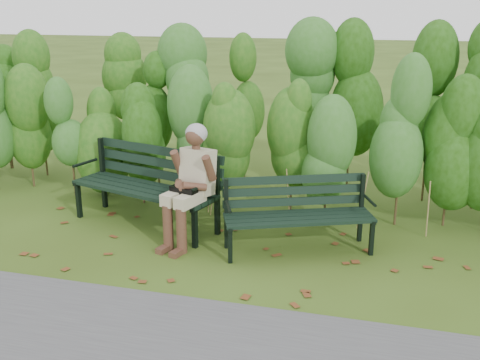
# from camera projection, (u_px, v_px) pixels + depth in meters

# --- Properties ---
(ground) EXTENTS (80.00, 80.00, 0.00)m
(ground) POSITION_uv_depth(u_px,v_px,m) (231.00, 257.00, 5.95)
(ground) COLOR #344614
(hedge_band) EXTENTS (11.04, 1.67, 2.42)m
(hedge_band) POSITION_uv_depth(u_px,v_px,m) (270.00, 109.00, 7.29)
(hedge_band) COLOR #47381E
(hedge_band) RESTS_ON ground
(leaf_litter) EXTENTS (5.78, 2.25, 0.01)m
(leaf_litter) POSITION_uv_depth(u_px,v_px,m) (269.00, 260.00, 5.87)
(leaf_litter) COLOR brown
(leaf_litter) RESTS_ON ground
(bench_left) EXTENTS (1.96, 1.10, 0.93)m
(bench_left) POSITION_uv_depth(u_px,v_px,m) (149.00, 180.00, 6.72)
(bench_left) COLOR black
(bench_left) RESTS_ON ground
(bench_right) EXTENTS (1.65, 1.07, 0.79)m
(bench_right) POSITION_uv_depth(u_px,v_px,m) (297.00, 208.00, 6.02)
(bench_right) COLOR black
(bench_right) RESTS_ON ground
(seated_woman) EXTENTS (0.56, 0.81, 1.33)m
(seated_woman) POSITION_uv_depth(u_px,v_px,m) (190.00, 177.00, 6.13)
(seated_woman) COLOR beige
(seated_woman) RESTS_ON ground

